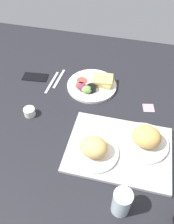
{
  "coord_description": "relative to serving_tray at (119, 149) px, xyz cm",
  "views": [
    {
      "loc": [
        -16.4,
        77.35,
        88.37
      ],
      "look_at": [
        2.0,
        3.0,
        4.0
      ],
      "focal_mm": 37.86,
      "sensor_mm": 36.0,
      "label": 1
    }
  ],
  "objects": [
    {
      "name": "ground_plane",
      "position": [
        16.2,
        -18.16,
        -2.3
      ],
      "size": [
        190.0,
        150.0,
        3.0
      ],
      "primitive_type": "cube",
      "color": "black"
    },
    {
      "name": "espresso_cup",
      "position": [
        46.32,
        -10.19,
        1.2
      ],
      "size": [
        5.6,
        5.6,
        4.0
      ],
      "primitive_type": "cylinder",
      "color": "silver",
      "rests_on": "ground_plane"
    },
    {
      "name": "sticky_note",
      "position": [
        -10.97,
        -29.06,
        -0.74
      ],
      "size": [
        6.65,
        6.65,
        0.12
      ],
      "primitive_type": "cube",
      "rotation": [
        0.0,
        0.0,
        0.21
      ],
      "color": "pink",
      "rests_on": "ground_plane"
    },
    {
      "name": "plate_with_salad",
      "position": [
        20.41,
        -37.65,
        0.95
      ],
      "size": [
        27.46,
        27.46,
        5.4
      ],
      "color": "white",
      "rests_on": "ground_plane"
    },
    {
      "name": "knife",
      "position": [
        44.07,
        -36.07,
        -0.55
      ],
      "size": [
        2.07,
        19.04,
        0.5
      ],
      "primitive_type": "cube",
      "rotation": [
        0.0,
        0.0,
        1.54
      ],
      "color": "#B7B7BC",
      "rests_on": "ground_plane"
    },
    {
      "name": "fork",
      "position": [
        41.07,
        -40.07,
        -0.55
      ],
      "size": [
        2.13,
        17.04,
        0.5
      ],
      "primitive_type": "cube",
      "rotation": [
        0.0,
        0.0,
        1.53
      ],
      "color": "#B7B7BC",
      "rests_on": "ground_plane"
    },
    {
      "name": "serving_tray",
      "position": [
        0.0,
        0.0,
        0.0
      ],
      "size": [
        45.24,
        33.32,
        1.6
      ],
      "primitive_type": "cube",
      "rotation": [
        0.0,
        0.0,
        0.01
      ],
      "color": "#B2B2AD",
      "rests_on": "ground_plane"
    },
    {
      "name": "drinking_glass",
      "position": [
        -4.25,
        25.24,
        5.35
      ],
      "size": [
        6.77,
        6.77,
        12.3
      ],
      "primitive_type": "cylinder",
      "color": "silver",
      "rests_on": "ground_plane"
    },
    {
      "name": "bread_plate_near",
      "position": [
        -10.23,
        -4.76,
        4.7
      ],
      "size": [
        21.73,
        21.73,
        9.99
      ],
      "color": "white",
      "rests_on": "serving_tray"
    },
    {
      "name": "bread_plate_far",
      "position": [
        10.15,
        5.47,
        4.44
      ],
      "size": [
        20.64,
        20.64,
        9.46
      ],
      "color": "white",
      "rests_on": "serving_tray"
    },
    {
      "name": "cell_phone",
      "position": [
        55.01,
        -38.06,
        -0.4
      ],
      "size": [
        15.1,
        8.72,
        0.8
      ],
      "primitive_type": "cube",
      "rotation": [
        0.0,
        0.0,
        0.11
      ],
      "color": "black",
      "rests_on": "ground_plane"
    }
  ]
}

